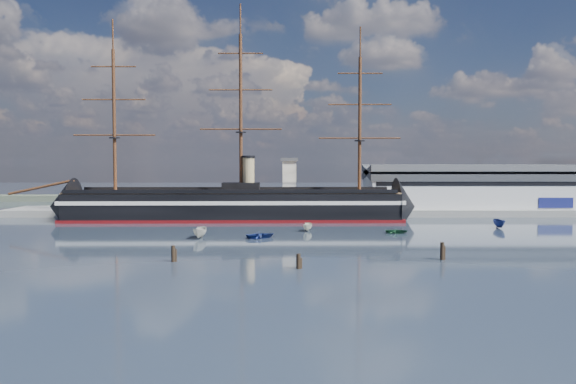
{
  "coord_description": "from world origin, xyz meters",
  "views": [
    {
      "loc": [
        2.19,
        -91.37,
        15.72
      ],
      "look_at": [
        2.49,
        35.0,
        9.0
      ],
      "focal_mm": 35.0,
      "sensor_mm": 36.0,
      "label": 1
    }
  ],
  "objects": [
    {
      "name": "warship",
      "position": [
        -13.87,
        60.0,
        4.04
      ],
      "size": [
        112.99,
        17.5,
        53.94
      ],
      "rotation": [
        0.0,
        0.0,
        0.01
      ],
      "color": "black",
      "rests_on": "ground"
    },
    {
      "name": "motorboat_f",
      "position": [
        53.02,
        41.74,
        0.0
      ],
      "size": [
        6.78,
        2.93,
        2.64
      ],
      "primitive_type": "imported",
      "rotation": [
        0.0,
        0.0,
        -0.08
      ],
      "color": "navy",
      "rests_on": "ground"
    },
    {
      "name": "motorboat_e",
      "position": [
        26.57,
        31.98,
        0.0
      ],
      "size": [
        1.44,
        3.14,
        1.43
      ],
      "primitive_type": "imported",
      "rotation": [
        0.0,
        0.0,
        1.5
      ],
      "color": "#143D24",
      "rests_on": "ground"
    },
    {
      "name": "piling_near_right",
      "position": [
        27.23,
        -1.85,
        0.0
      ],
      "size": [
        0.64,
        0.64,
        3.55
      ],
      "primitive_type": "cylinder",
      "color": "black",
      "rests_on": "ground"
    },
    {
      "name": "motorboat_b",
      "position": [
        -3.17,
        24.29,
        0.0
      ],
      "size": [
        3.04,
        4.05,
        1.76
      ],
      "primitive_type": "imported",
      "rotation": [
        0.0,
        0.0,
        2.04
      ],
      "color": "navy",
      "rests_on": "ground"
    },
    {
      "name": "ground",
      "position": [
        0.0,
        40.0,
        0.0
      ],
      "size": [
        600.0,
        600.0,
        0.0
      ],
      "primitive_type": "plane",
      "color": "#1F2B3D",
      "rests_on": "ground"
    },
    {
      "name": "quay",
      "position": [
        10.0,
        76.0,
        0.0
      ],
      "size": [
        180.0,
        18.0,
        2.0
      ],
      "primitive_type": "cube",
      "color": "slate",
      "rests_on": "ground"
    },
    {
      "name": "piling_near_mid",
      "position": [
        3.93,
        -9.29,
        0.0
      ],
      "size": [
        0.64,
        0.64,
        2.89
      ],
      "primitive_type": "cylinder",
      "color": "black",
      "rests_on": "ground"
    },
    {
      "name": "piling_near_left",
      "position": [
        -15.74,
        -3.44,
        0.0
      ],
      "size": [
        0.64,
        0.64,
        3.27
      ],
      "primitive_type": "cylinder",
      "color": "black",
      "rests_on": "ground"
    },
    {
      "name": "motorboat_c",
      "position": [
        7.01,
        36.02,
        0.0
      ],
      "size": [
        5.97,
        3.05,
        2.28
      ],
      "primitive_type": "imported",
      "rotation": [
        0.0,
        0.0,
        -0.18
      ],
      "color": "beige",
      "rests_on": "ground"
    },
    {
      "name": "warehouse",
      "position": [
        58.0,
        80.0,
        7.98
      ],
      "size": [
        63.0,
        21.0,
        11.6
      ],
      "color": "#B7BABC",
      "rests_on": "ground"
    },
    {
      "name": "quay_tower",
      "position": [
        3.0,
        73.0,
        9.75
      ],
      "size": [
        5.0,
        5.0,
        15.0
      ],
      "color": "silver",
      "rests_on": "ground"
    },
    {
      "name": "motorboat_a",
      "position": [
        -15.72,
        24.05,
        0.0
      ],
      "size": [
        7.29,
        3.09,
        2.85
      ],
      "primitive_type": "imported",
      "rotation": [
        0.0,
        0.0,
        -0.07
      ],
      "color": "beige",
      "rests_on": "ground"
    }
  ]
}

